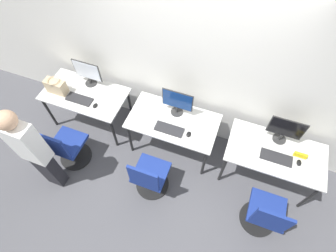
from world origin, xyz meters
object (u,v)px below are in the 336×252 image
Objects in this scene: person_left at (33,151)px; keyboard_center at (169,129)px; monitor_left at (87,72)px; office_chair_left at (67,148)px; mouse_right at (299,163)px; mouse_center at (189,134)px; office_chair_center at (150,178)px; monitor_right at (285,130)px; keyboard_right at (276,157)px; office_chair_right at (264,215)px; mouse_left at (95,106)px; keyboard_left at (79,99)px; monitor_center at (177,102)px; handbag at (56,86)px.

person_left is 4.18× the size of keyboard_center.
person_left is (0.03, -1.35, -0.04)m from monitor_left.
office_chair_left is at bearing -86.18° from monitor_left.
office_chair_left is 3.14m from mouse_right.
office_chair_left is 10.05× the size of mouse_center.
office_chair_center is 1.86m from monitor_right.
office_chair_left and office_chair_center have the same top height.
office_chair_right is (0.06, -0.64, -0.36)m from keyboard_right.
mouse_left is 0.10× the size of office_chair_center.
mouse_center is 1.39m from office_chair_right.
mouse_left is at bearing 70.63° from office_chair_left.
office_chair_left is 10.05× the size of mouse_right.
office_chair_center is at bearing -117.84° from mouse_center.
office_chair_center is 10.05× the size of mouse_right.
monitor_left reaches higher than office_chair_center.
person_left reaches higher than office_chair_right.
office_chair_left reaches higher than mouse_center.
person_left is at bearing -154.47° from monitor_right.
monitor_right is at bearing 33.58° from office_chair_center.
keyboard_left is 1.46m from monitor_center.
keyboard_center and keyboard_right have the same top height.
mouse_center is at bearing 62.16° from office_chair_center.
person_left reaches higher than handbag.
keyboard_right is (2.83, 0.04, 0.00)m from keyboard_left.
office_chair_left is 1.73m from monitor_center.
person_left reaches higher than office_chair_left.
keyboard_left is at bearing -90.00° from monitor_left.
person_left is 1.83× the size of office_chair_center.
keyboard_left is 1.69m from mouse_center.
keyboard_center is at bearing -0.13° from mouse_left.
monitor_center is at bearing -177.91° from monitor_right.
mouse_center is at bearing 154.41° from office_chair_right.
office_chair_left is at bearing -145.67° from monitor_center.
person_left is at bearing -88.91° from monitor_left.
person_left is (-0.25, -0.98, 0.17)m from mouse_left.
keyboard_left is at bearing 154.84° from office_chair_center.
monitor_right is 4.79× the size of mouse_right.
mouse_left is 2.59m from monitor_right.
office_chair_center reaches higher than mouse_center.
handbag is at bearing 178.75° from mouse_center.
office_chair_center is at bearing -158.06° from mouse_right.
monitor_left is 4.79× the size of mouse_right.
mouse_right is 0.10× the size of office_chair_right.
monitor_right is at bearing 6.78° from keyboard_left.
handbag is (-1.74, 0.67, 0.46)m from office_chair_center.
monitor_left is at bearing 174.84° from mouse_right.
keyboard_right is at bearing 24.88° from office_chair_center.
monitor_center is at bearing 86.62° from office_chair_center.
mouse_center is at bearing -0.66° from keyboard_left.
office_chair_left is at bearing 83.77° from person_left.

